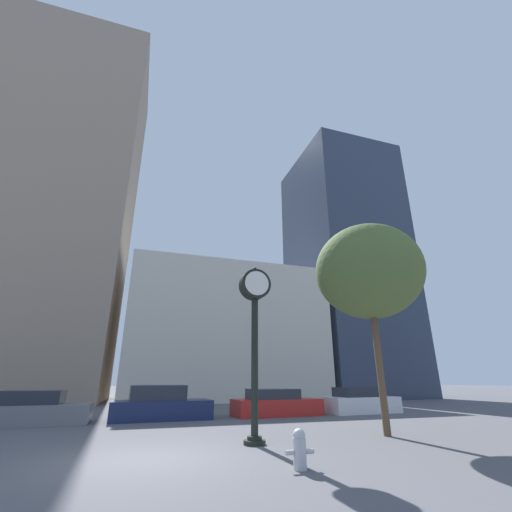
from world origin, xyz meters
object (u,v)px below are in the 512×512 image
car_navy (160,405)px  bare_tree (368,272)px  fire_hydrant_near (300,448)px  car_white (360,402)px  street_clock (255,317)px  car_red (276,404)px  car_grey (34,410)px

car_navy → bare_tree: 10.99m
car_navy → fire_hydrant_near: size_ratio=5.95×
car_white → street_clock: bearing=-142.6°
street_clock → car_red: bearing=64.5°
car_navy → car_red: 5.69m
bare_tree → car_white: bearing=61.6°
fire_hydrant_near → car_white: bearing=50.6°
fire_hydrant_near → bare_tree: bare_tree is taller
car_navy → fire_hydrant_near: (2.22, -10.23, -0.23)m
car_white → bare_tree: bearing=-121.7°
car_grey → bare_tree: 14.48m
street_clock → fire_hydrant_near: 4.38m
fire_hydrant_near → bare_tree: (4.54, 3.11, 5.17)m
bare_tree → car_red: bearing=98.5°
street_clock → bare_tree: bare_tree is taller
car_grey → bare_tree: bearing=-30.4°
street_clock → fire_hydrant_near: (0.01, -2.99, -3.19)m
car_grey → car_white: (15.59, 0.28, 0.01)m
car_grey → bare_tree: size_ratio=0.57×
car_navy → car_grey: bearing=-179.0°
car_grey → bare_tree: (11.75, -6.81, 5.01)m
car_grey → bare_tree: bare_tree is taller
fire_hydrant_near → car_red: bearing=71.4°
street_clock → car_white: (8.39, 7.21, -3.02)m
car_navy → car_red: car_navy is taller
street_clock → fire_hydrant_near: size_ratio=6.88×
car_white → fire_hydrant_near: 13.20m
car_navy → car_red: (5.69, 0.06, -0.08)m
car_grey → fire_hydrant_near: (7.21, -9.92, -0.16)m
street_clock → car_white: 11.47m
bare_tree → car_navy: bearing=133.5°
car_red → car_navy: bearing=177.4°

